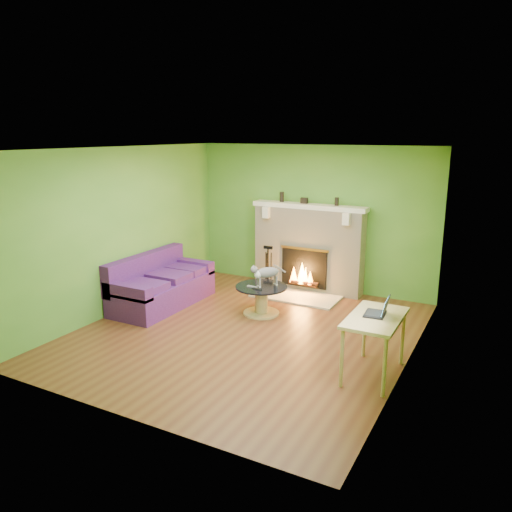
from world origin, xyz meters
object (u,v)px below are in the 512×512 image
at_px(coffee_table, 261,298).
at_px(desk, 375,324).
at_px(cat, 267,275).
at_px(sofa, 160,286).

relative_size(coffee_table, desk, 0.82).
bearing_deg(cat, coffee_table, -109.53).
bearing_deg(coffee_table, sofa, -167.15).
xyz_separation_m(sofa, desk, (3.81, -0.82, 0.32)).
bearing_deg(cat, sofa, -127.72).
relative_size(sofa, cat, 3.24).
bearing_deg(desk, cat, 148.29).
bearing_deg(coffee_table, desk, -29.72).
bearing_deg(cat, desk, 6.75).
distance_m(coffee_table, desk, 2.46).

